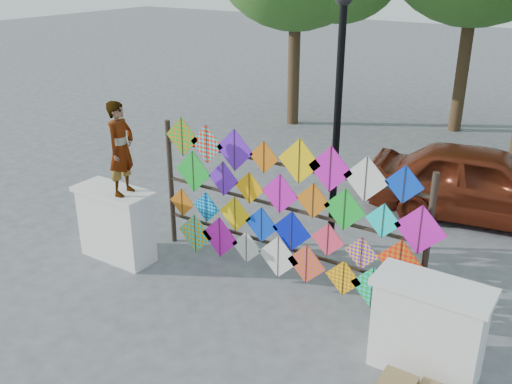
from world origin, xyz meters
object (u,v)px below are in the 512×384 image
sedan (484,184)px  vendor_woman (121,149)px  kite_rack (284,211)px  lamppost (338,104)px

sedan → vendor_woman: bearing=128.5°
kite_rack → sedan: (2.09, 4.19, -0.47)m
kite_rack → sedan: bearing=63.4°
kite_rack → vendor_woman: (-2.49, -0.93, 0.83)m
sedan → lamppost: size_ratio=0.98×
sedan → lamppost: bearing=137.6°
vendor_woman → lamppost: lamppost is taller
kite_rack → vendor_woman: size_ratio=3.20×
lamppost → kite_rack: bearing=-99.9°
lamppost → vendor_woman: bearing=-140.9°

